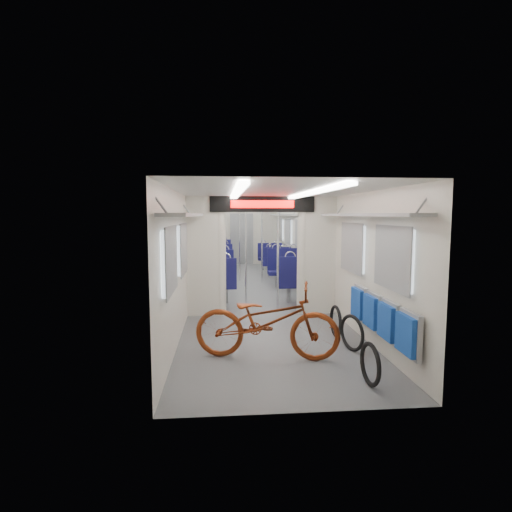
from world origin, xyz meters
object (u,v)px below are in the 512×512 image
at_px(flip_bench, 380,316).
at_px(bike_hoop_b, 352,334).
at_px(seat_bay_far_right, 273,258).
at_px(stanchion_far_left, 240,242).
at_px(stanchion_far_right, 262,243).
at_px(bike_hoop_c, 336,323).
at_px(bike_hoop_a, 370,366).
at_px(stanchion_near_left, 246,252).
at_px(seat_bay_near_left, 216,273).
at_px(stanchion_near_right, 278,254).
at_px(seat_bay_near_right, 292,271).
at_px(seat_bay_far_left, 217,256).
at_px(bicycle, 267,321).

bearing_deg(flip_bench, bike_hoop_b, 133.23).
distance_m(seat_bay_far_right, stanchion_far_left, 2.04).
height_order(bike_hoop_b, stanchion_far_right, stanchion_far_right).
bearing_deg(stanchion_far_right, bike_hoop_c, -82.79).
distance_m(bike_hoop_a, stanchion_near_left, 4.52).
bearing_deg(stanchion_near_left, bike_hoop_b, -66.80).
relative_size(stanchion_far_left, stanchion_far_right, 1.00).
bearing_deg(bike_hoop_b, stanchion_far_left, 102.02).
distance_m(seat_bay_near_left, stanchion_near_right, 2.05).
bearing_deg(seat_bay_far_right, seat_bay_near_right, -90.00).
height_order(bike_hoop_b, seat_bay_far_left, seat_bay_far_left).
bearing_deg(bike_hoop_b, bike_hoop_a, -98.38).
bearing_deg(bike_hoop_a, flip_bench, 62.11).
xyz_separation_m(bike_hoop_a, stanchion_far_right, (-0.54, 7.04, 0.92)).
bearing_deg(seat_bay_near_left, bicycle, -80.10).
relative_size(bicycle, stanchion_near_right, 0.86).
height_order(bicycle, stanchion_near_right, stanchion_near_right).
height_order(bike_hoop_a, seat_bay_far_right, seat_bay_far_right).
xyz_separation_m(bike_hoop_c, stanchion_near_left, (-1.29, 2.46, 0.92)).
bearing_deg(stanchion_far_right, bicycle, -95.13).
height_order(stanchion_near_left, stanchion_far_right, same).
xyz_separation_m(flip_bench, bike_hoop_b, (-0.28, 0.30, -0.34)).
xyz_separation_m(seat_bay_far_left, stanchion_far_right, (1.30, -2.10, 0.57)).
distance_m(seat_bay_far_left, stanchion_far_left, 1.96).
distance_m(stanchion_near_right, stanchion_far_left, 3.63).
bearing_deg(stanchion_far_right, bike_hoop_a, -85.64).
bearing_deg(seat_bay_far_right, stanchion_near_right, -96.32).
height_order(seat_bay_near_right, stanchion_far_left, stanchion_far_left).
bearing_deg(bike_hoop_b, stanchion_near_right, 104.74).
height_order(seat_bay_far_right, stanchion_near_left, stanchion_near_left).
distance_m(bike_hoop_c, stanchion_near_right, 2.30).
relative_size(bike_hoop_c, stanchion_near_right, 0.23).
xyz_separation_m(seat_bay_far_left, seat_bay_far_right, (1.87, -0.22, -0.05)).
bearing_deg(seat_bay_far_left, seat_bay_far_right, -6.64).
height_order(flip_bench, seat_bay_far_right, seat_bay_far_right).
distance_m(flip_bench, seat_bay_near_left, 4.99).
relative_size(bike_hoop_c, seat_bay_near_right, 0.23).
height_order(flip_bench, bike_hoop_a, flip_bench).
bearing_deg(stanchion_near_right, stanchion_far_left, 99.95).
xyz_separation_m(bike_hoop_c, stanchion_near_right, (-0.65, 2.01, 0.92)).
distance_m(bicycle, stanchion_far_left, 6.45).
relative_size(seat_bay_near_left, seat_bay_far_left, 0.95).
distance_m(flip_bench, bike_hoop_a, 1.03).
bearing_deg(seat_bay_far_right, bike_hoop_c, -89.28).
height_order(seat_bay_near_left, stanchion_far_left, stanchion_far_left).
height_order(bicycle, seat_bay_near_right, seat_bay_near_right).
height_order(seat_bay_near_right, seat_bay_far_right, seat_bay_near_right).
distance_m(bicycle, bike_hoop_b, 1.29).
height_order(bike_hoop_b, seat_bay_near_left, seat_bay_near_left).
relative_size(flip_bench, seat_bay_far_right, 1.11).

